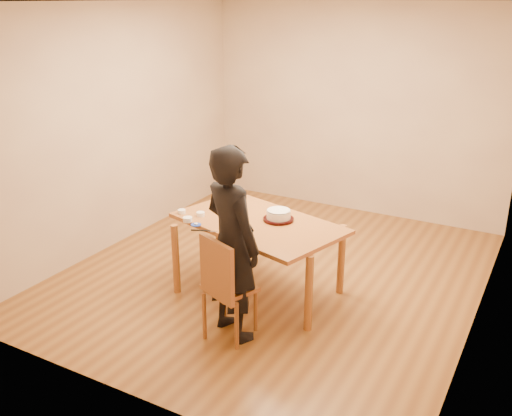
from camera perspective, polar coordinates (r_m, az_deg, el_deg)
The scene contains 16 objects.
room_shell at distance 5.87m, azimuth 3.52°, elevation 6.68°, with size 4.00×4.50×2.70m.
dining_table at distance 5.37m, azimuth 0.26°, elevation -1.54°, with size 1.56×0.93×0.04m, color brown.
dining_chair at distance 4.82m, azimuth -2.64°, elevation -7.97°, with size 0.37×0.37×0.04m, color brown.
cake_plate at distance 5.39m, azimuth 2.26°, elevation -1.13°, with size 0.29×0.29×0.02m, color #B10B15.
cake at distance 5.37m, azimuth 2.27°, elevation -0.66°, with size 0.23×0.23×0.07m, color white.
frosting_dome at distance 5.36m, azimuth 2.28°, elevation -0.17°, with size 0.22×0.22×0.03m, color white.
frosting_tub at distance 5.01m, azimuth -1.60°, elevation -2.55°, with size 0.08×0.08×0.07m, color white.
frosting_lid at distance 5.31m, azimuth -6.02°, elevation -1.67°, with size 0.10×0.10×0.01m, color #1936A8.
frosting_dollop at distance 5.30m, azimuth -6.02°, elevation -1.54°, with size 0.04×0.04×0.02m, color white.
ramekin_green at distance 5.39m, azimuth -6.85°, elevation -1.13°, with size 0.09×0.09×0.04m, color white.
ramekin_yellow at distance 5.52m, azimuth -5.57°, elevation -0.60°, with size 0.08×0.08×0.04m, color white.
ramekin_multi at distance 5.61m, azimuth -7.44°, elevation -0.35°, with size 0.08×0.08×0.04m, color white.
candy_box_pink at distance 5.84m, azimuth -2.42°, elevation 0.60°, with size 0.14×0.07×0.02m, color #EA378D.
candy_box_green at distance 5.84m, azimuth -2.44°, elevation 0.81°, with size 0.12×0.06×0.02m, color green.
spatula at distance 5.17m, azimuth -5.56°, elevation -2.25°, with size 0.18×0.02×0.01m, color black.
person at distance 4.68m, azimuth -2.43°, elevation -3.59°, with size 0.61×0.40×1.67m, color black.
Camera 1 is at (2.44, -4.81, 2.73)m, focal length 40.00 mm.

